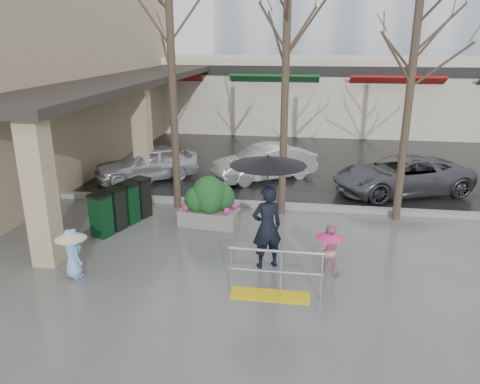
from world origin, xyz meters
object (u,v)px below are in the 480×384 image
(handrail, at_px, (274,279))
(tree_west, at_px, (170,34))
(planter, at_px, (210,202))
(car_c, at_px, (402,175))
(child_pink, at_px, (329,246))
(woman, at_px, (268,198))
(tree_mideast, at_px, (415,43))
(news_boxes, at_px, (122,206))
(child_blue, at_px, (72,248))
(car_a, at_px, (147,163))
(tree_midwest, at_px, (287,28))
(car_b, at_px, (264,163))

(handrail, height_order, tree_west, tree_west)
(planter, distance_m, car_c, 6.84)
(child_pink, bearing_deg, woman, 4.49)
(car_c, bearing_deg, handrail, -47.42)
(tree_mideast, xyz_separation_m, news_boxes, (-7.59, -1.67, -4.28))
(child_pink, relative_size, planter, 0.67)
(tree_mideast, xyz_separation_m, child_blue, (-7.50, -4.63, -4.18))
(tree_mideast, height_order, child_blue, tree_mideast)
(handrail, xyz_separation_m, tree_mideast, (3.14, 4.80, 4.48))
(child_blue, xyz_separation_m, news_boxes, (-0.09, 2.96, -0.09))
(child_blue, distance_m, car_a, 7.39)
(car_a, bearing_deg, handrail, 0.53)
(tree_midwest, relative_size, car_c, 1.54)
(tree_west, height_order, car_b, tree_west)
(handrail, relative_size, car_b, 0.50)
(tree_mideast, bearing_deg, car_c, 78.18)
(tree_west, xyz_separation_m, car_a, (-1.93, 2.70, -4.45))
(tree_mideast, xyz_separation_m, planter, (-5.22, -1.24, -4.19))
(news_boxes, bearing_deg, car_a, 119.56)
(handrail, height_order, tree_midwest, tree_midwest)
(child_pink, bearing_deg, tree_mideast, -109.93)
(handrail, distance_m, car_c, 8.16)
(tree_midwest, relative_size, car_b, 1.83)
(tree_midwest, height_order, woman, tree_midwest)
(news_boxes, bearing_deg, planter, 29.04)
(car_a, bearing_deg, car_c, 54.01)
(tree_midwest, xyz_separation_m, child_pink, (1.27, -3.63, -4.59))
(child_pink, bearing_deg, car_a, -35.38)
(tree_midwest, distance_m, woman, 5.03)
(tree_midwest, height_order, car_c, tree_midwest)
(tree_midwest, height_order, tree_mideast, tree_midwest)
(tree_mideast, distance_m, car_b, 6.86)
(child_pink, height_order, car_a, car_a)
(handrail, height_order, news_boxes, news_boxes)
(handrail, bearing_deg, tree_west, 124.99)
(child_blue, relative_size, news_boxes, 0.53)
(planter, relative_size, news_boxes, 0.80)
(tree_west, height_order, tree_midwest, tree_midwest)
(handrail, xyz_separation_m, tree_midwest, (-0.16, 4.80, 4.86))
(child_pink, height_order, car_c, car_c)
(car_b, bearing_deg, tree_west, -68.59)
(tree_midwest, distance_m, car_b, 5.80)
(child_pink, bearing_deg, news_boxes, -10.10)
(tree_midwest, bearing_deg, woman, -91.77)
(tree_west, bearing_deg, handrail, -55.01)
(tree_west, height_order, tree_mideast, tree_west)
(news_boxes, bearing_deg, tree_west, 75.58)
(tree_west, bearing_deg, car_b, 55.78)
(child_pink, height_order, car_b, car_b)
(handrail, xyz_separation_m, woman, (-0.27, 1.29, 1.26))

